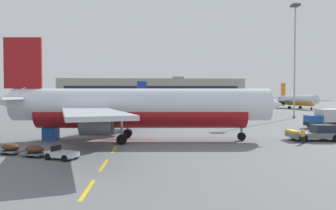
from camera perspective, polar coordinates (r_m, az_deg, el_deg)
name	(u,v)px	position (r m, az deg, el deg)	size (l,w,h in m)	color
ground	(250,125)	(59.17, 14.85, -3.53)	(400.00, 400.00, 0.00)	slate
apron_paint_markings	(129,127)	(53.36, -7.18, -4.05)	(8.00, 96.02, 0.01)	yellow
airliner_foreground	(137,108)	(36.80, -5.78, -0.47)	(34.78, 34.58, 12.20)	silver
pushback_tug	(316,133)	(41.01, 25.68, -4.67)	(6.13, 3.44, 2.08)	slate
airliner_mid_left	(167,102)	(104.72, -0.11, 0.54)	(25.11, 23.15, 9.94)	silver
airliner_far_center	(296,100)	(138.07, 22.63, 0.84)	(31.42, 31.53, 11.07)	silver
catering_truck	(328,118)	(57.55, 27.38, -2.17)	(7.26, 3.41, 3.14)	black
baggage_train	(22,149)	(30.91, -25.28, -7.40)	(10.99, 6.59, 1.14)	silver
ground_crew_worker	(303,135)	(37.49, 23.62, -5.15)	(0.65, 0.43, 1.68)	#191E38
uld_cargo_container	(51,133)	(39.92, -20.82, -4.93)	(1.66, 1.63, 1.60)	#194C9E
apron_light_mast_far	(295,48)	(80.03, 22.37, 9.65)	(1.80, 1.80, 26.91)	slate
terminal_satellite	(152,93)	(170.00, -2.97, 2.31)	(96.20, 25.44, 15.85)	#9E998E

